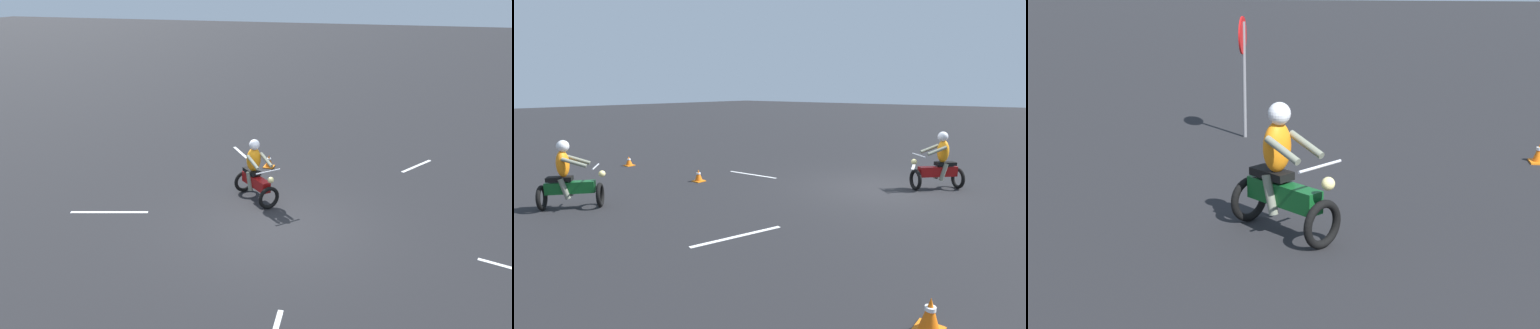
% 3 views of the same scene
% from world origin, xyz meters
% --- Properties ---
extents(motorcycle_rider_background, '(1.34, 1.47, 1.66)m').
position_xyz_m(motorcycle_rider_background, '(5.05, 6.54, 0.73)').
color(motorcycle_rider_background, black).
rests_on(motorcycle_rider_background, ground).
extents(stop_sign, '(0.70, 0.08, 2.30)m').
position_xyz_m(stop_sign, '(9.98, 7.90, 1.63)').
color(stop_sign, slate).
rests_on(stop_sign, ground).
extents(traffic_cone_near_right, '(0.32, 0.32, 0.36)m').
position_xyz_m(traffic_cone_near_right, '(8.80, 2.63, 0.17)').
color(traffic_cone_near_right, orange).
rests_on(traffic_cone_near_right, ground).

